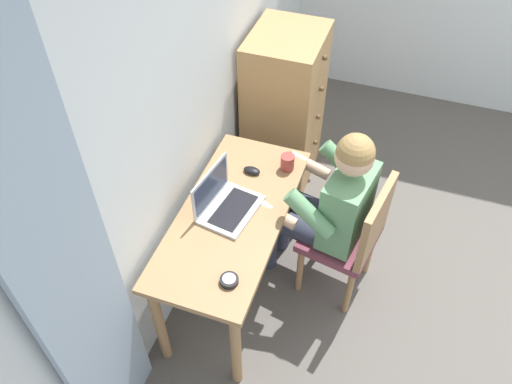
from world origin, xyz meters
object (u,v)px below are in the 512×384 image
Objects in this scene: desk at (233,227)px; computer_mouse at (252,170)px; desk_clock at (229,280)px; laptop at (224,202)px; person_seated at (326,203)px; coffee_mug at (288,162)px; chair at (352,235)px; dresser at (284,110)px.

computer_mouse is at bearing 0.91° from desk.
desk_clock reaches higher than desk.
laptop is 0.48m from desk_clock.
desk is at bearing 122.29° from person_seated.
desk_clock is at bearing 177.69° from coffee_mug.
desk_clock is 0.85m from coffee_mug.
desk is 1.02× the size of person_seated.
desk_clock is 0.75× the size of coffee_mug.
person_seated reaches higher than computer_mouse.
laptop reaches higher than chair.
chair is 0.26m from person_seated.
laptop reaches higher than coffee_mug.
coffee_mug is at bearing -28.92° from laptop.
desk_clock is (-0.75, -0.15, -0.00)m from computer_mouse.
dresser is at bearing 30.34° from person_seated.
coffee_mug is at bearing 61.33° from person_seated.
coffee_mug reaches higher than desk.
chair is at bearing -71.09° from laptop.
coffee_mug is at bearing 68.42° from chair.
coffee_mug is (-0.71, -0.23, 0.19)m from dresser.
desk is at bearing 112.02° from chair.
chair is 8.72× the size of computer_mouse.
person_seated is 3.17× the size of laptop.
desk is 3.22× the size of laptop.
dresser reaches higher than chair.
dresser is 11.58× the size of computer_mouse.
person_seated is 11.90× the size of computer_mouse.
person_seated reaches higher than coffee_mug.
laptop is (-0.26, 0.50, 0.10)m from person_seated.
dresser is 0.77m from coffee_mug.
desk is at bearing 19.13° from desk_clock.
laptop is (-0.23, 0.68, 0.28)m from chair.
dresser reaches higher than desk.
desk_clock is (-0.67, 0.49, 0.24)m from chair.
desk_clock is at bearing 143.86° from chair.
person_seated is at bearing -62.31° from laptop.
laptop is 3.75× the size of computer_mouse.
person_seated reaches higher than dresser.
dresser is 3.09× the size of laptop.
laptop is 3.13× the size of coffee_mug.
dresser is (1.14, 0.05, -0.02)m from desk.
laptop reaches higher than desk.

